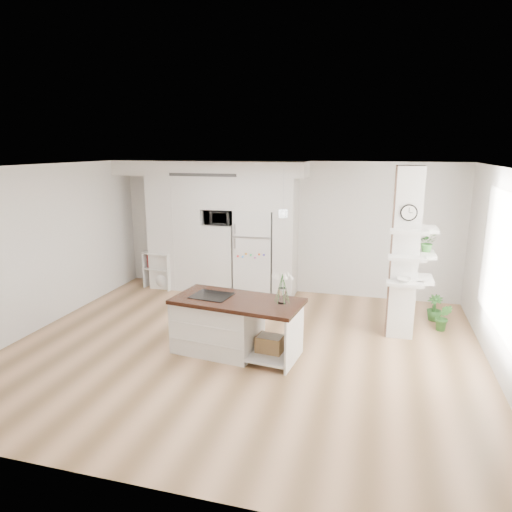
{
  "coord_description": "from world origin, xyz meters",
  "views": [
    {
      "loc": [
        1.88,
        -6.1,
        2.97
      ],
      "look_at": [
        -0.03,
        0.9,
        1.23
      ],
      "focal_mm": 32.0,
      "sensor_mm": 36.0,
      "label": 1
    }
  ],
  "objects_px": {
    "refrigerator": "(256,252)",
    "kitchen_island": "(225,323)",
    "floor_plant_a": "(443,317)",
    "bookshelf": "(162,272)"
  },
  "relations": [
    {
      "from": "kitchen_island",
      "to": "refrigerator",
      "type": "bearing_deg",
      "value": 103.17
    },
    {
      "from": "kitchen_island",
      "to": "floor_plant_a",
      "type": "distance_m",
      "value": 3.64
    },
    {
      "from": "refrigerator",
      "to": "bookshelf",
      "type": "relative_size",
      "value": 2.24
    },
    {
      "from": "kitchen_island",
      "to": "floor_plant_a",
      "type": "height_order",
      "value": "kitchen_island"
    },
    {
      "from": "refrigerator",
      "to": "floor_plant_a",
      "type": "xyz_separation_m",
      "value": [
        3.52,
        -1.15,
        -0.64
      ]
    },
    {
      "from": "refrigerator",
      "to": "kitchen_island",
      "type": "relative_size",
      "value": 0.9
    },
    {
      "from": "refrigerator",
      "to": "bookshelf",
      "type": "height_order",
      "value": "refrigerator"
    },
    {
      "from": "kitchen_island",
      "to": "floor_plant_a",
      "type": "bearing_deg",
      "value": 34.42
    },
    {
      "from": "bookshelf",
      "to": "floor_plant_a",
      "type": "height_order",
      "value": "bookshelf"
    },
    {
      "from": "kitchen_island",
      "to": "bookshelf",
      "type": "xyz_separation_m",
      "value": [
        -2.36,
        2.63,
        -0.1
      ]
    }
  ]
}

